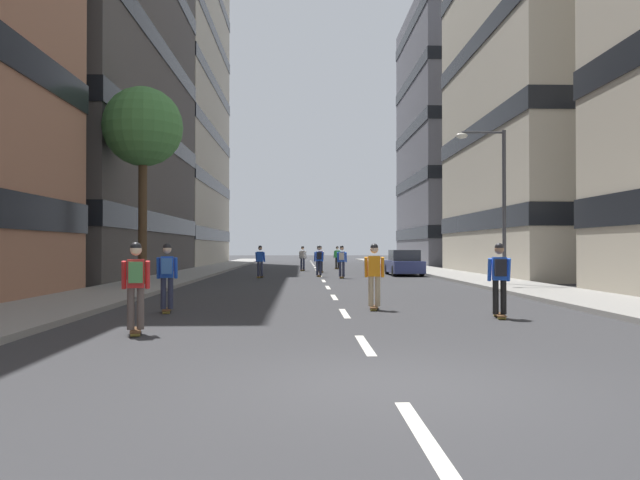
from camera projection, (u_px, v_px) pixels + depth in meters
The scene contains 21 objects.
ground_plane at pixel (319, 274), 37.81m from camera, with size 182.09×182.09×0.00m, color #333335.
sidewalk_left at pixel (203, 271), 41.38m from camera, with size 3.14×83.46×0.14m, color gray.
sidewalk_right at pixel (432, 271), 41.83m from camera, with size 3.14×83.46×0.14m, color gray.
lane_markings at pixel (318, 273), 40.46m from camera, with size 0.16×72.20×0.01m.
building_left_mid at pixel (60, 12), 36.17m from camera, with size 12.25×21.96×31.05m.
building_left_far at pixel (152, 89), 58.41m from camera, with size 12.25×22.21×33.39m.
building_right_mid at pixel (575, 96), 37.02m from camera, with size 12.25×17.53×21.50m.
building_right_far at pixel (472, 136), 59.26m from camera, with size 12.25×17.11×24.77m.
parked_car_near at pixel (404, 264), 36.56m from camera, with size 1.82×4.40×1.52m.
street_tree_near at pixel (143, 128), 25.78m from camera, with size 3.33×3.33×8.29m.
streetlamp_right at pixel (495, 189), 25.85m from camera, with size 2.13×0.30×6.50m.
skater_0 at pixel (374, 273), 16.41m from camera, with size 0.56×0.92×1.78m.
skater_1 at pixel (303, 257), 43.42m from camera, with size 0.57×0.92×1.78m.
skater_2 at pixel (500, 275), 14.47m from camera, with size 0.56×0.92×1.78m.
skater_3 at pixel (320, 257), 40.48m from camera, with size 0.57×0.92×1.78m.
skater_4 at pixel (136, 282), 11.76m from camera, with size 0.57×0.92×1.78m.
skater_5 at pixel (342, 260), 33.04m from camera, with size 0.56×0.92×1.78m.
skater_6 at pixel (337, 256), 47.11m from camera, with size 0.57×0.92×1.78m.
skater_7 at pixel (260, 260), 33.58m from camera, with size 0.57×0.92×1.78m.
skater_8 at pixel (167, 273), 15.69m from camera, with size 0.56×0.92×1.78m.
skater_9 at pixel (319, 259), 34.83m from camera, with size 0.55×0.91×1.78m.
Camera 1 is at (-1.08, -7.47, 1.67)m, focal length 34.38 mm.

